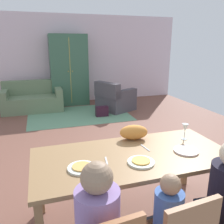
{
  "coord_description": "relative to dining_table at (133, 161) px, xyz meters",
  "views": [
    {
      "loc": [
        -1.09,
        -3.35,
        1.8
      ],
      "look_at": [
        -0.11,
        -0.23,
        0.85
      ],
      "focal_mm": 37.28,
      "sensor_mm": 36.0,
      "label": 1
    }
  ],
  "objects": [
    {
      "name": "ground_plane",
      "position": [
        0.26,
        2.21,
        -0.7
      ],
      "size": [
        6.95,
        6.76,
        0.02
      ],
      "primitive_type": "cube",
      "color": "brown"
    },
    {
      "name": "back_wall",
      "position": [
        0.26,
        5.64,
        0.66
      ],
      "size": [
        6.95,
        0.1,
        2.7
      ],
      "primitive_type": "cube",
      "color": "silver",
      "rests_on": "ground_plane"
    },
    {
      "name": "dining_table",
      "position": [
        0.0,
        0.0,
        0.0
      ],
      "size": [
        1.95,
        0.91,
        0.76
      ],
      "color": "olive",
      "rests_on": "ground_plane"
    },
    {
      "name": "plate_near_man",
      "position": [
        -0.54,
        -0.12,
        0.08
      ],
      "size": [
        0.25,
        0.25,
        0.02
      ],
      "primitive_type": "cylinder",
      "color": "white",
      "rests_on": "dining_table"
    },
    {
      "name": "pizza_near_man",
      "position": [
        -0.54,
        -0.12,
        0.09
      ],
      "size": [
        0.17,
        0.17,
        0.01
      ],
      "primitive_type": "cylinder",
      "color": "gold",
      "rests_on": "plate_near_man"
    },
    {
      "name": "plate_near_child",
      "position": [
        0.0,
        -0.18,
        0.08
      ],
      "size": [
        0.25,
        0.25,
        0.02
      ],
      "primitive_type": "cylinder",
      "color": "silver",
      "rests_on": "dining_table"
    },
    {
      "name": "pizza_near_child",
      "position": [
        0.0,
        -0.18,
        0.09
      ],
      "size": [
        0.17,
        0.17,
        0.01
      ],
      "primitive_type": "cylinder",
      "color": "gold",
      "rests_on": "plate_near_child"
    },
    {
      "name": "plate_near_woman",
      "position": [
        0.54,
        -0.1,
        0.08
      ],
      "size": [
        0.25,
        0.25,
        0.02
      ],
      "primitive_type": "cylinder",
      "color": "silver",
      "rests_on": "dining_table"
    },
    {
      "name": "wine_glass",
      "position": [
        0.7,
        0.18,
        0.2
      ],
      "size": [
        0.07,
        0.07,
        0.19
      ],
      "color": "silver",
      "rests_on": "dining_table"
    },
    {
      "name": "fork",
      "position": [
        -0.29,
        -0.05,
        0.07
      ],
      "size": [
        0.04,
        0.15,
        0.01
      ],
      "primitive_type": "cube",
      "rotation": [
        0.0,
        0.0,
        -0.16
      ],
      "color": "silver",
      "rests_on": "dining_table"
    },
    {
      "name": "knife",
      "position": [
        0.18,
        0.1,
        0.07
      ],
      "size": [
        0.03,
        0.17,
        0.01
      ],
      "primitive_type": "cube",
      "rotation": [
        0.0,
        0.0,
        0.11
      ],
      "color": "silver",
      "rests_on": "dining_table"
    },
    {
      "name": "person_woman",
      "position": [
        0.54,
        -0.64,
        -0.18
      ],
      "size": [
        0.3,
        0.41,
        1.11
      ],
      "color": "#2C3A54",
      "rests_on": "ground_plane"
    },
    {
      "name": "cat",
      "position": [
        0.15,
        0.36,
        0.15
      ],
      "size": [
        0.34,
        0.22,
        0.17
      ],
      "primitive_type": "ellipsoid",
      "rotation": [
        0.0,
        0.0,
        -0.19
      ],
      "color": "orange",
      "rests_on": "dining_table"
    },
    {
      "name": "area_rug",
      "position": [
        0.12,
        3.99,
        -0.69
      ],
      "size": [
        2.6,
        1.8,
        0.01
      ],
      "primitive_type": "cube",
      "color": "slate",
      "rests_on": "ground_plane"
    },
    {
      "name": "couch",
      "position": [
        -1.04,
        4.85,
        -0.39
      ],
      "size": [
        1.61,
        0.86,
        0.82
      ],
      "color": "#617757",
      "rests_on": "ground_plane"
    },
    {
      "name": "armchair",
      "position": [
        1.17,
        4.17,
        -0.37
      ],
      "size": [
        1.15,
        1.14,
        0.82
      ],
      "color": "#464148",
      "rests_on": "ground_plane"
    },
    {
      "name": "armoire",
      "position": [
        0.07,
        5.25,
        0.36
      ],
      "size": [
        1.1,
        0.59,
        2.1
      ],
      "color": "#365E47",
      "rests_on": "ground_plane"
    },
    {
      "name": "handbag",
      "position": [
        0.67,
        3.69,
        -0.56
      ],
      "size": [
        0.32,
        0.16,
        0.26
      ],
      "primitive_type": "cube",
      "color": "#2F1423",
      "rests_on": "ground_plane"
    }
  ]
}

